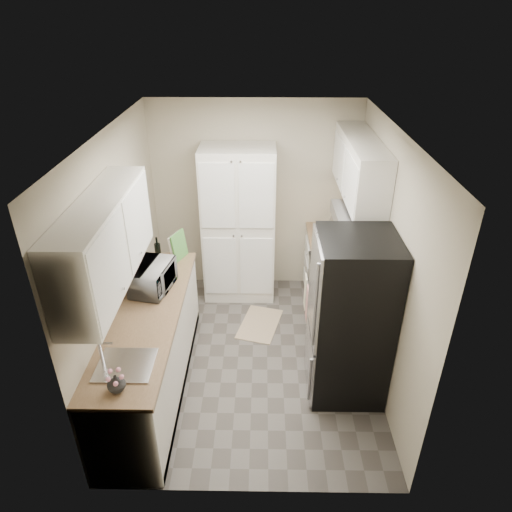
{
  "coord_description": "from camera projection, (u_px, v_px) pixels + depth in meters",
  "views": [
    {
      "loc": [
        0.09,
        -3.89,
        3.47
      ],
      "look_at": [
        0.04,
        0.15,
        1.21
      ],
      "focal_mm": 32.0,
      "sensor_mm": 36.0,
      "label": 1
    }
  ],
  "objects": [
    {
      "name": "pantry_cabinet",
      "position": [
        239.0,
        225.0,
        5.75
      ],
      "size": [
        0.9,
        0.55,
        2.0
      ],
      "primitive_type": "cube",
      "color": "silver",
      "rests_on": "ground"
    },
    {
      "name": "flower_vase",
      "position": [
        116.0,
        383.0,
        3.39
      ],
      "size": [
        0.16,
        0.16,
        0.14
      ],
      "primitive_type": "imported",
      "rotation": [
        0.0,
        0.0,
        -0.2
      ],
      "color": "silver",
      "rests_on": "countertop_left"
    },
    {
      "name": "room_shell",
      "position": [
        250.0,
        226.0,
        4.29
      ],
      "size": [
        2.64,
        3.24,
        2.52
      ],
      "color": "#BAB196",
      "rests_on": "ground"
    },
    {
      "name": "countertop_left",
      "position": [
        146.0,
        314.0,
        4.29
      ],
      "size": [
        0.63,
        2.33,
        0.04
      ],
      "primitive_type": "cube",
      "color": "#846647",
      "rests_on": "base_cabinet_left"
    },
    {
      "name": "refrigerator",
      "position": [
        351.0,
        319.0,
        4.31
      ],
      "size": [
        0.7,
        0.72,
        1.7
      ],
      "primitive_type": "cube",
      "color": "#B7B7BC",
      "rests_on": "ground"
    },
    {
      "name": "base_cabinet_right",
      "position": [
        331.0,
        269.0,
        5.9
      ],
      "size": [
        0.6,
        0.8,
        0.88
      ],
      "primitive_type": "cube",
      "color": "silver",
      "rests_on": "ground"
    },
    {
      "name": "electric_range",
      "position": [
        339.0,
        302.0,
        5.19
      ],
      "size": [
        0.71,
        0.78,
        1.13
      ],
      "color": "#B7B7BC",
      "rests_on": "ground"
    },
    {
      "name": "cutting_board",
      "position": [
        179.0,
        246.0,
        5.11
      ],
      "size": [
        0.12,
        0.24,
        0.32
      ],
      "primitive_type": "cube",
      "rotation": [
        0.0,
        0.0,
        -0.39
      ],
      "color": "#4C933F",
      "rests_on": "countertop_left"
    },
    {
      "name": "toaster_oven",
      "position": [
        343.0,
        228.0,
        5.6
      ],
      "size": [
        0.44,
        0.49,
        0.24
      ],
      "primitive_type": "cube",
      "rotation": [
        0.0,
        0.0,
        -0.31
      ],
      "color": "#A8A9AD",
      "rests_on": "countertop_right"
    },
    {
      "name": "microwave",
      "position": [
        152.0,
        277.0,
        4.56
      ],
      "size": [
        0.43,
        0.56,
        0.28
      ],
      "primitive_type": "imported",
      "rotation": [
        0.0,
        0.0,
        1.38
      ],
      "color": "#ADADB2",
      "rests_on": "countertop_left"
    },
    {
      "name": "ground",
      "position": [
        253.0,
        357.0,
        5.09
      ],
      "size": [
        3.2,
        3.2,
        0.0
      ],
      "primitive_type": "plane",
      "color": "#56514C",
      "rests_on": "ground"
    },
    {
      "name": "wine_bottle",
      "position": [
        158.0,
        250.0,
        5.07
      ],
      "size": [
        0.07,
        0.07,
        0.26
      ],
      "primitive_type": "cylinder",
      "color": "black",
      "rests_on": "countertop_left"
    },
    {
      "name": "base_cabinet_left",
      "position": [
        152.0,
        351.0,
        4.51
      ],
      "size": [
        0.6,
        2.3,
        0.88
      ],
      "primitive_type": "cube",
      "color": "silver",
      "rests_on": "ground"
    },
    {
      "name": "countertop_right",
      "position": [
        334.0,
        237.0,
        5.68
      ],
      "size": [
        0.63,
        0.83,
        0.04
      ],
      "primitive_type": "cube",
      "color": "#846647",
      "rests_on": "base_cabinet_right"
    },
    {
      "name": "kitchen_mat",
      "position": [
        260.0,
        324.0,
        5.6
      ],
      "size": [
        0.59,
        0.78,
        0.01
      ],
      "primitive_type": "cube",
      "rotation": [
        0.0,
        0.0,
        -0.26
      ],
      "color": "tan",
      "rests_on": "ground"
    },
    {
      "name": "fruit_basket",
      "position": [
        346.0,
        215.0,
        5.51
      ],
      "size": [
        0.33,
        0.33,
        0.12
      ],
      "primitive_type": null,
      "rotation": [
        0.0,
        0.0,
        -0.17
      ],
      "color": "orange",
      "rests_on": "toaster_oven"
    }
  ]
}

